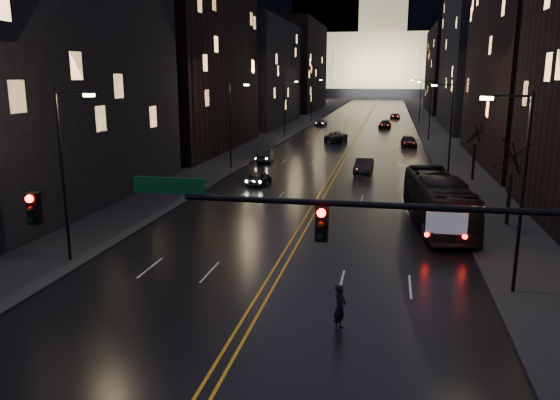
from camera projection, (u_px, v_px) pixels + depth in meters
The scene contains 33 objects.
ground at pixel (208, 389), 17.14m from camera, with size 900.00×900.00×0.00m, color black.
road at pixel (370, 114), 141.39m from camera, with size 20.00×320.00×0.02m, color black.
sidewalk_left at pixel (316, 113), 144.06m from camera, with size 8.00×320.00×0.16m, color black.
sidewalk_right at pixel (425, 114), 138.68m from camera, with size 8.00×320.00×0.16m, color black.
center_line at pixel (370, 113), 141.38m from camera, with size 0.62×320.00×0.01m, color orange.
building_left_near at pixel (26, 56), 39.74m from camera, with size 12.00×28.00×22.00m, color black.
building_left_mid at pixel (184, 40), 69.66m from camera, with size 12.00×30.00×28.00m, color black.
building_left_far at pixel (256, 74), 106.87m from camera, with size 12.00×34.00×20.00m, color black.
building_left_dist at pixel (297, 67), 152.30m from camera, with size 12.00×40.00×24.00m, color black.
building_right_mid at pixel (482, 56), 98.14m from camera, with size 12.00×34.00×26.00m, color black.
building_right_dist at pixel (453, 70), 144.46m from camera, with size 12.00×40.00×22.00m, color black.
capitol at pixel (381, 59), 252.26m from camera, with size 90.00×50.00×58.50m.
traffic_signal at pixel (409, 246), 14.86m from camera, with size 17.29×0.45×7.00m.
streetlamp_right_near at pixel (519, 184), 23.49m from camera, with size 2.13×0.25×9.00m.
streetlamp_left_near at pixel (65, 167), 27.64m from camera, with size 2.13×0.25×9.00m.
streetlamp_right_mid at pixel (449, 124), 52.16m from camera, with size 2.13×0.25×9.00m.
streetlamp_left_mid at pixel (232, 121), 56.31m from camera, with size 2.13×0.25×9.00m.
streetlamp_right_far at pixel (429, 107), 80.83m from camera, with size 2.13×0.25×9.00m.
streetlamp_left_far at pixel (286, 105), 84.98m from camera, with size 2.13×0.25×9.00m.
streetlamp_right_dist at pixel (419, 99), 109.51m from camera, with size 2.13×0.25×9.00m.
streetlamp_left_dist at pixel (313, 98), 113.66m from camera, with size 2.13×0.25×9.00m.
tree_right_mid at pixel (513, 158), 34.66m from camera, with size 2.40×2.40×6.65m.
tree_right_far at pixel (476, 133), 49.95m from camera, with size 2.40×2.40×6.65m.
bus at pixel (438, 201), 35.37m from camera, with size 2.80×11.97×3.34m, color black.
oncoming_car_a at pixel (259, 178), 48.98m from camera, with size 1.58×3.92×1.33m, color black.
oncoming_car_b at pixel (265, 156), 61.97m from camera, with size 1.58×4.52×1.49m, color black.
oncoming_car_c at pixel (336, 136), 81.06m from camera, with size 2.64×5.72×1.59m, color black.
oncoming_car_d at pixel (321, 122), 106.51m from camera, with size 1.95×4.79×1.39m, color black.
receding_car_a at pixel (364, 166), 54.77m from camera, with size 1.60×4.59×1.51m, color black.
receding_car_b at pixel (409, 141), 75.03m from camera, with size 1.91×4.75×1.62m, color black.
receding_car_c at pixel (385, 124), 101.54m from camera, with size 2.05×5.05×1.47m, color black.
receding_car_d at pixel (395, 116), 123.74m from camera, with size 2.17×4.70×1.31m, color black.
pedestrian_a at pixel (340, 307), 21.01m from camera, with size 0.67×0.44×1.83m, color black.
Camera 1 is at (5.24, -14.63, 9.64)m, focal length 35.00 mm.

